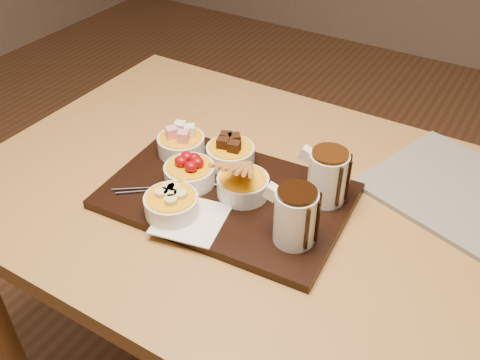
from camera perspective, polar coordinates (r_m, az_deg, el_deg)
The scene contains 12 objects.
dining_table at distance 1.12m, azimuth 2.69°, elevation -5.52°, with size 1.20×0.80×0.75m.
serving_board at distance 1.04m, azimuth -1.41°, elevation -1.70°, with size 0.46×0.30×0.02m, color black.
napkin at distance 0.98m, azimuth -5.27°, elevation -4.18°, with size 0.12×0.12×0.00m, color white.
bowl_marshmallows at distance 1.14m, azimuth -6.28°, elevation 3.74°, with size 0.10×0.10×0.04m, color silver.
bowl_cake at distance 1.10m, azimuth -1.03°, elevation 2.68°, with size 0.10×0.10×0.04m, color silver.
bowl_strawberries at distance 1.05m, azimuth -5.40°, elevation 0.61°, with size 0.10×0.10×0.04m, color silver.
bowl_biscotti at distance 1.02m, azimuth 0.32°, elevation -0.66°, with size 0.10×0.10×0.04m, color silver.
bowl_bananas at distance 0.98m, azimuth -7.31°, elevation -2.69°, with size 0.10×0.10×0.04m, color silver.
pitcher_dark_chocolate at distance 0.91m, azimuth 5.91°, elevation -3.97°, with size 0.07×0.07×0.10m, color silver.
pitcher_milk_chocolate at distance 1.00m, azimuth 9.31°, elevation 0.28°, with size 0.07×0.07×0.10m, color silver.
fondue_skewers at distance 1.05m, azimuth -6.53°, elevation -0.65°, with size 0.26×0.03×0.01m, color silver, non-canonical shape.
newspaper at distance 1.14m, azimuth 23.26°, elevation -1.59°, with size 0.36×0.29×0.01m, color beige.
Camera 1 is at (0.38, -0.73, 1.42)m, focal length 40.00 mm.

